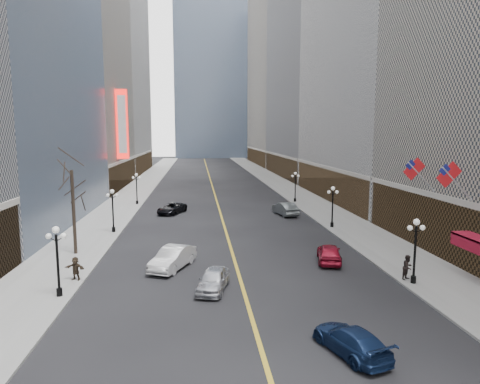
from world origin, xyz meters
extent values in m
cube|color=gray|center=(14.00, 70.00, 0.07)|extent=(6.00, 230.00, 0.15)
cube|color=gray|center=(-14.00, 70.00, 0.07)|extent=(6.00, 230.00, 0.15)
cube|color=gold|center=(0.00, 80.00, 0.01)|extent=(0.25, 200.00, 0.02)
cube|color=#47392F|center=(18.40, 68.00, 2.60)|extent=(2.80, 35.00, 5.00)
cube|color=gray|center=(30.00, 106.00, 24.00)|extent=(26.00, 40.00, 48.00)
cube|color=#47392F|center=(18.40, 106.00, 2.60)|extent=(2.80, 39.00, 5.00)
cube|color=#A69B8A|center=(30.00, 149.00, 31.00)|extent=(26.00, 46.00, 62.00)
cube|color=#47392F|center=(18.40, 149.00, 2.60)|extent=(2.80, 45.00, 5.00)
cube|color=#A69B8A|center=(-30.00, 87.00, 25.00)|extent=(26.00, 30.00, 50.00)
cube|color=#47392F|center=(-18.40, 87.00, 2.60)|extent=(2.80, 29.00, 5.00)
cube|color=silver|center=(-30.00, 121.00, 36.00)|extent=(26.00, 38.00, 72.00)
cube|color=#47392F|center=(-18.40, 121.00, 2.60)|extent=(2.80, 37.00, 5.00)
cylinder|color=black|center=(11.80, 30.00, 0.40)|extent=(0.36, 0.36, 0.50)
cylinder|color=black|center=(11.80, 30.00, 2.15)|extent=(0.16, 0.16, 4.00)
sphere|color=white|center=(11.80, 30.00, 4.45)|extent=(0.44, 0.44, 0.44)
sphere|color=white|center=(11.35, 30.00, 4.05)|extent=(0.36, 0.36, 0.36)
sphere|color=white|center=(12.25, 30.00, 4.05)|extent=(0.36, 0.36, 0.36)
cylinder|color=black|center=(11.80, 48.00, 0.40)|extent=(0.36, 0.36, 0.50)
cylinder|color=black|center=(11.80, 48.00, 2.15)|extent=(0.16, 0.16, 4.00)
sphere|color=white|center=(11.80, 48.00, 4.45)|extent=(0.44, 0.44, 0.44)
sphere|color=white|center=(11.35, 48.00, 4.05)|extent=(0.36, 0.36, 0.36)
sphere|color=white|center=(12.25, 48.00, 4.05)|extent=(0.36, 0.36, 0.36)
cylinder|color=black|center=(11.80, 66.00, 0.40)|extent=(0.36, 0.36, 0.50)
cylinder|color=black|center=(11.80, 66.00, 2.15)|extent=(0.16, 0.16, 4.00)
sphere|color=white|center=(11.80, 66.00, 4.45)|extent=(0.44, 0.44, 0.44)
sphere|color=white|center=(11.35, 66.00, 4.05)|extent=(0.36, 0.36, 0.36)
sphere|color=white|center=(12.25, 66.00, 4.05)|extent=(0.36, 0.36, 0.36)
cylinder|color=black|center=(-11.80, 30.00, 0.40)|extent=(0.36, 0.36, 0.50)
cylinder|color=black|center=(-11.80, 30.00, 2.15)|extent=(0.16, 0.16, 4.00)
sphere|color=white|center=(-11.80, 30.00, 4.45)|extent=(0.44, 0.44, 0.44)
sphere|color=white|center=(-12.25, 30.00, 4.05)|extent=(0.36, 0.36, 0.36)
sphere|color=white|center=(-11.35, 30.00, 4.05)|extent=(0.36, 0.36, 0.36)
cylinder|color=black|center=(-11.80, 48.00, 0.40)|extent=(0.36, 0.36, 0.50)
cylinder|color=black|center=(-11.80, 48.00, 2.15)|extent=(0.16, 0.16, 4.00)
sphere|color=white|center=(-11.80, 48.00, 4.45)|extent=(0.44, 0.44, 0.44)
sphere|color=white|center=(-12.25, 48.00, 4.05)|extent=(0.36, 0.36, 0.36)
sphere|color=white|center=(-11.35, 48.00, 4.05)|extent=(0.36, 0.36, 0.36)
cylinder|color=black|center=(-11.80, 66.00, 0.40)|extent=(0.36, 0.36, 0.50)
cylinder|color=black|center=(-11.80, 66.00, 2.15)|extent=(0.16, 0.16, 4.00)
sphere|color=white|center=(-11.80, 66.00, 4.45)|extent=(0.44, 0.44, 0.44)
sphere|color=white|center=(-12.25, 66.00, 4.05)|extent=(0.36, 0.36, 0.36)
sphere|color=white|center=(-11.35, 66.00, 4.05)|extent=(0.36, 0.36, 0.36)
cylinder|color=#B2B2B7|center=(15.80, 32.00, 6.80)|extent=(2.49, 0.12, 2.49)
cube|color=red|center=(15.15, 32.00, 7.45)|extent=(1.94, 0.04, 1.94)
cube|color=navy|center=(14.80, 32.00, 7.80)|extent=(0.88, 0.06, 0.88)
cylinder|color=#B2B2B7|center=(15.80, 37.00, 6.80)|extent=(2.49, 0.12, 2.49)
cube|color=red|center=(15.15, 37.00, 7.45)|extent=(1.94, 0.04, 1.94)
cube|color=navy|center=(14.80, 37.00, 7.80)|extent=(0.88, 0.06, 0.88)
cube|color=maroon|center=(16.30, 30.00, 3.20)|extent=(1.40, 4.00, 0.15)
cube|color=maroon|center=(15.65, 30.00, 2.80)|extent=(0.10, 4.00, 0.90)
cube|color=red|center=(-15.90, 80.00, 12.00)|extent=(2.00, 0.50, 12.00)
cube|color=white|center=(-15.85, 80.00, 12.00)|extent=(1.40, 0.55, 10.00)
cylinder|color=#2D231C|center=(-13.50, 40.00, 3.75)|extent=(0.28, 0.28, 7.20)
imported|color=silver|center=(-2.00, 30.39, 0.73)|extent=(2.74, 4.59, 1.46)
imported|color=#B9B9BB|center=(-4.94, 35.33, 0.85)|extent=(3.71, 5.43, 1.69)
imported|color=black|center=(-6.33, 58.59, 0.71)|extent=(4.21, 5.59, 1.41)
imported|color=#14264D|center=(4.18, 21.44, 0.66)|extent=(3.18, 4.88, 1.32)
imported|color=maroon|center=(7.62, 35.77, 0.77)|extent=(2.81, 4.82, 1.54)
imported|color=#545A5C|center=(8.19, 56.07, 0.84)|extent=(2.73, 5.32, 1.67)
imported|color=black|center=(11.75, 30.76, 1.04)|extent=(0.98, 0.86, 1.77)
imported|color=#32271B|center=(-11.60, 33.02, 0.98)|extent=(1.59, 0.95, 1.66)
camera|label=1|loc=(-2.98, 2.93, 10.39)|focal=32.00mm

